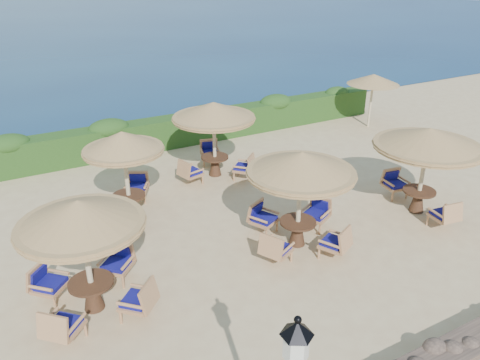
{
  "coord_description": "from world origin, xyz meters",
  "views": [
    {
      "loc": [
        -7.26,
        -9.97,
        6.87
      ],
      "look_at": [
        -1.52,
        0.48,
        1.3
      ],
      "focal_mm": 35.0,
      "sensor_mm": 36.0,
      "label": 1
    }
  ],
  "objects_px": {
    "cafe_set_1": "(300,183)",
    "cafe_set_3": "(124,157)",
    "extra_parasol": "(373,79)",
    "cafe_set_4": "(214,123)",
    "cafe_set_2": "(427,148)",
    "cafe_set_0": "(84,239)"
  },
  "relations": [
    {
      "from": "cafe_set_1",
      "to": "cafe_set_3",
      "type": "relative_size",
      "value": 1.01
    },
    {
      "from": "extra_parasol",
      "to": "cafe_set_1",
      "type": "relative_size",
      "value": 0.85
    },
    {
      "from": "extra_parasol",
      "to": "cafe_set_4",
      "type": "height_order",
      "value": "cafe_set_4"
    },
    {
      "from": "cafe_set_2",
      "to": "cafe_set_3",
      "type": "relative_size",
      "value": 1.11
    },
    {
      "from": "cafe_set_3",
      "to": "cafe_set_0",
      "type": "bearing_deg",
      "value": -117.69
    },
    {
      "from": "cafe_set_3",
      "to": "cafe_set_4",
      "type": "bearing_deg",
      "value": 22.5
    },
    {
      "from": "cafe_set_0",
      "to": "cafe_set_2",
      "type": "xyz_separation_m",
      "value": [
        9.58,
        -0.26,
        0.29
      ]
    },
    {
      "from": "cafe_set_2",
      "to": "cafe_set_3",
      "type": "bearing_deg",
      "value": 153.2
    },
    {
      "from": "cafe_set_0",
      "to": "cafe_set_4",
      "type": "relative_size",
      "value": 0.93
    },
    {
      "from": "cafe_set_0",
      "to": "cafe_set_3",
      "type": "height_order",
      "value": "same"
    },
    {
      "from": "cafe_set_0",
      "to": "cafe_set_4",
      "type": "distance_m",
      "value": 7.41
    },
    {
      "from": "extra_parasol",
      "to": "cafe_set_2",
      "type": "bearing_deg",
      "value": -122.66
    },
    {
      "from": "extra_parasol",
      "to": "cafe_set_4",
      "type": "relative_size",
      "value": 0.84
    },
    {
      "from": "cafe_set_0",
      "to": "cafe_set_3",
      "type": "distance_m",
      "value": 4.09
    },
    {
      "from": "cafe_set_2",
      "to": "cafe_set_4",
      "type": "bearing_deg",
      "value": 128.07
    },
    {
      "from": "cafe_set_3",
      "to": "cafe_set_4",
      "type": "distance_m",
      "value": 3.79
    },
    {
      "from": "extra_parasol",
      "to": "cafe_set_4",
      "type": "xyz_separation_m",
      "value": [
        -8.55,
        -1.48,
        -0.25
      ]
    },
    {
      "from": "cafe_set_3",
      "to": "cafe_set_4",
      "type": "height_order",
      "value": "same"
    },
    {
      "from": "cafe_set_1",
      "to": "cafe_set_3",
      "type": "distance_m",
      "value": 5.02
    },
    {
      "from": "extra_parasol",
      "to": "cafe_set_3",
      "type": "bearing_deg",
      "value": -166.31
    },
    {
      "from": "cafe_set_1",
      "to": "cafe_set_4",
      "type": "bearing_deg",
      "value": 89.38
    },
    {
      "from": "extra_parasol",
      "to": "cafe_set_2",
      "type": "xyz_separation_m",
      "value": [
        -4.37,
        -6.82,
        -0.11
      ]
    }
  ]
}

